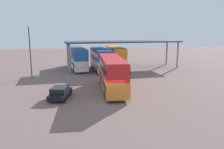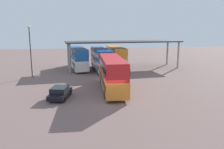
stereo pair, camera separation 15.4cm
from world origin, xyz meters
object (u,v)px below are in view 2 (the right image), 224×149
Objects in this scene: double_decker_main at (112,72)px; double_decker_near_canopy at (78,57)px; lamppost_tall at (30,45)px; double_decker_mid_row at (101,59)px; double_decker_far_right at (116,56)px; parked_hatchback at (60,93)px.

double_decker_near_canopy reaches higher than double_decker_main.
lamppost_tall reaches higher than double_decker_near_canopy.
double_decker_mid_row is 5.15m from double_decker_far_right.
double_decker_main is 1.02× the size of double_decker_near_canopy.
double_decker_near_canopy is 10.30m from lamppost_tall.
double_decker_main reaches higher than double_decker_mid_row.
double_decker_main is 16.71m from double_decker_near_canopy.
double_decker_near_canopy is (2.29, 18.81, 1.61)m from parked_hatchback.
double_decker_near_canopy is 7.88m from double_decker_far_right.
double_decker_mid_row is 12.71m from lamppost_tall.
lamppost_tall is at bearing 106.63° from double_decker_mid_row.
double_decker_main is 17.99m from double_decker_far_right.
double_decker_main is 1.00× the size of double_decker_mid_row.
double_decker_mid_row is at bearing -8.15° from parked_hatchback.
double_decker_main is at bearing 167.28° from double_decker_far_right.
double_decker_main is at bearing 176.30° from double_decker_mid_row.
lamppost_tall reaches higher than double_decker_mid_row.
double_decker_near_canopy is 1.06× the size of double_decker_far_right.
parked_hatchback is 17.77m from double_decker_mid_row.
double_decker_far_right is at bearing 27.35° from lamppost_tall.
double_decker_mid_row is (4.19, -2.34, -0.03)m from double_decker_near_canopy.
lamppost_tall is (-15.22, -7.87, 2.89)m from double_decker_far_right.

